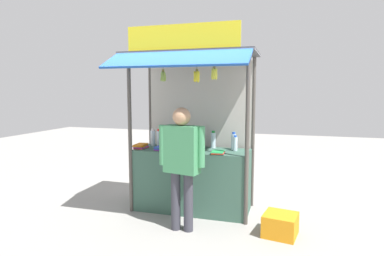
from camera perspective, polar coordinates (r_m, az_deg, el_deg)
ground_plane at (r=5.45m, az=0.00°, el=-14.20°), size 20.00×20.00×0.00m
stall_counter at (r=5.29m, az=0.00°, el=-9.16°), size 1.83×0.69×0.99m
stall_structure at (r=5.21m, az=0.36°, el=4.28°), size 2.03×1.54×2.86m
water_bottle_far_left at (r=5.10m, az=7.67°, el=-2.75°), size 0.07×0.07×0.25m
water_bottle_right at (r=5.61m, az=-6.95°, el=-1.69°), size 0.08×0.08×0.29m
water_bottle_mid_right at (r=5.56m, az=-5.89°, el=-1.76°), size 0.08×0.08×0.29m
water_bottle_left at (r=5.33m, az=3.78°, el=-2.12°), size 0.08×0.08×0.29m
water_bottle_back_left at (r=5.22m, az=7.38°, el=-2.35°), size 0.08×0.08×0.28m
magazine_stack_rear_center at (r=4.86m, az=4.63°, el=-4.33°), size 0.22×0.29×0.04m
magazine_stack_far_right at (r=5.20m, az=-5.35°, el=-3.53°), size 0.21×0.28×0.05m
magazine_stack_center at (r=5.38m, az=-9.07°, el=-3.16°), size 0.19×0.27×0.07m
banana_bunch_inner_left at (r=4.61m, az=0.83°, el=9.13°), size 0.11×0.11×0.33m
banana_bunch_leftmost at (r=4.78m, az=-5.13°, el=9.14°), size 0.10×0.09×0.31m
banana_bunch_inner_right at (r=4.56m, az=3.97°, el=9.56°), size 0.10×0.10×0.30m
vendor_person at (r=4.40m, az=-1.83°, el=-5.23°), size 0.65×0.31×1.71m
plastic_crate at (r=4.65m, az=15.38°, el=-16.20°), size 0.49×0.49×0.30m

